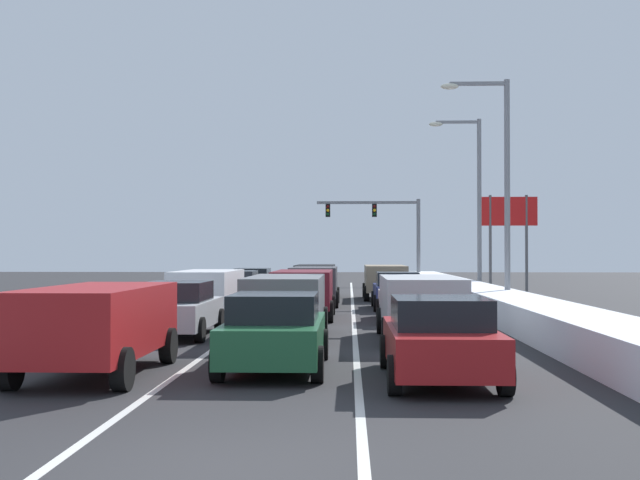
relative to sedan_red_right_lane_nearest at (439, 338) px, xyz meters
The scene contains 24 objects.
ground_plane 14.43m from the sedan_red_right_lane_nearest, 102.69° to the left, with size 130.29×130.29×0.00m, color #28282B.
lane_stripe_between_right_lane_and_center_lane 19.14m from the sedan_red_right_lane_nearest, 94.39° to the left, with size 0.14×55.12×0.01m, color silver.
lane_stripe_between_center_lane_and_left_lane 19.69m from the sedan_red_right_lane_nearest, 104.32° to the left, with size 0.14×55.12×0.01m, color silver.
snow_bank_right_shoulder 19.45m from the sedan_red_right_lane_nearest, 78.63° to the left, with size 2.00×55.12×0.88m, color white.
snow_bank_left_shoulder 21.61m from the sedan_red_right_lane_nearest, 118.07° to the left, with size 2.09×55.12×0.75m, color white.
sedan_red_right_lane_nearest is the anchor object (origin of this frame).
suv_silver_right_lane_second 6.70m from the sedan_red_right_lane_nearest, 87.87° to the left, with size 2.16×4.90×1.67m.
sedan_white_right_lane_third 12.63m from the sedan_red_right_lane_nearest, 88.44° to the left, with size 2.00×4.50×1.51m.
sedan_navy_right_lane_fourth 18.31m from the sedan_red_right_lane_nearest, 88.97° to the left, with size 2.00×4.50×1.51m.
suv_tan_right_lane_fifth 25.11m from the sedan_red_right_lane_nearest, 89.65° to the left, with size 2.16×4.90×1.67m.
sedan_green_center_lane_nearest 3.31m from the sedan_red_right_lane_nearest, 158.47° to the left, with size 2.00×4.50×1.51m.
suv_gray_center_lane_second 7.84m from the sedan_red_right_lane_nearest, 115.18° to the left, with size 2.16×4.90×1.67m.
suv_maroon_center_lane_third 13.90m from the sedan_red_right_lane_nearest, 103.40° to the left, with size 2.16×4.90×1.67m.
suv_charcoal_center_lane_fourth 20.69m from the sedan_red_right_lane_nearest, 98.74° to the left, with size 2.16×4.90×1.67m.
suv_black_center_lane_fifth 27.08m from the sedan_red_right_lane_nearest, 97.12° to the left, with size 2.16×4.90×1.67m.
suv_red_left_lane_nearest 6.37m from the sedan_red_right_lane_nearest, behind, with size 2.16×4.90×1.67m.
sedan_silver_left_lane_second 9.77m from the sedan_red_right_lane_nearest, 130.42° to the left, with size 2.00×4.50×1.51m.
suv_white_left_lane_third 15.11m from the sedan_red_right_lane_nearest, 115.93° to the left, with size 2.16×4.90×1.67m.
sedan_navy_left_lane_fourth 21.42m from the sedan_red_right_lane_nearest, 107.73° to the left, with size 2.00×4.50×1.51m.
sedan_tan_left_lane_fifth 26.79m from the sedan_red_right_lane_nearest, 104.01° to the left, with size 2.00×4.50×1.51m.
traffic_light_gantry 44.28m from the sedan_red_right_lane_nearest, 88.57° to the left, with size 7.54×0.47×6.20m.
street_lamp_right_near 17.66m from the sedan_red_right_lane_nearest, 75.99° to the left, with size 2.66×0.36×8.98m.
street_lamp_right_mid 27.38m from the sedan_red_right_lane_nearest, 80.00° to the left, with size 2.66×0.36×9.12m.
roadside_sign_right 31.42m from the sedan_red_right_lane_nearest, 76.62° to the left, with size 3.20×0.16×5.50m.
Camera 1 is at (1.54, -8.57, 2.32)m, focal length 45.15 mm.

